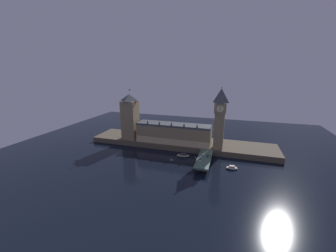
{
  "coord_description": "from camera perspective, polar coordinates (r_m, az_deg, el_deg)",
  "views": [
    {
      "loc": [
        55.99,
        -192.01,
        89.0
      ],
      "look_at": [
        -10.18,
        20.0,
        28.64
      ],
      "focal_mm": 22.0,
      "sensor_mm": 36.0,
      "label": 1
    }
  ],
  "objects": [
    {
      "name": "boat_upstream",
      "position": [
        221.43,
        4.2,
        -8.16
      ],
      "size": [
        14.14,
        5.77,
        3.66
      ],
      "color": "#B2A893",
      "rests_on": "ground_plane"
    },
    {
      "name": "boat_downstream",
      "position": [
        204.18,
        17.26,
        -11.0
      ],
      "size": [
        11.18,
        6.21,
        3.32
      ],
      "color": "white",
      "rests_on": "ground_plane"
    },
    {
      "name": "clock_tower",
      "position": [
        223.91,
        14.17,
        2.48
      ],
      "size": [
        12.36,
        12.47,
        66.66
      ],
      "color": "#8E7A56",
      "rests_on": "embankment"
    },
    {
      "name": "parliament_hall",
      "position": [
        242.27,
        1.54,
        -1.98
      ],
      "size": [
        86.8,
        20.9,
        27.0
      ],
      "color": "#8E7A56",
      "rests_on": "embankment"
    },
    {
      "name": "victoria_tower",
      "position": [
        257.62,
        -10.45,
        2.6
      ],
      "size": [
        17.63,
        17.63,
        61.13
      ],
      "color": "#8E7A56",
      "rests_on": "embankment"
    },
    {
      "name": "street_lamp_mid",
      "position": [
        203.5,
        11.79,
        -7.91
      ],
      "size": [
        1.34,
        0.6,
        6.31
      ],
      "color": "#2D3333",
      "rests_on": "bridge"
    },
    {
      "name": "bridge",
      "position": [
        206.48,
        9.96,
        -9.3
      ],
      "size": [
        13.25,
        46.0,
        6.28
      ],
      "color": "#476656",
      "rests_on": "ground_plane"
    },
    {
      "name": "pedestrian_near_rail",
      "position": [
        193.53,
        7.71,
        -9.93
      ],
      "size": [
        0.38,
        0.38,
        1.8
      ],
      "color": "black",
      "rests_on": "bridge"
    },
    {
      "name": "car_northbound_lead",
      "position": [
        213.17,
        9.51,
        -7.64
      ],
      "size": [
        1.85,
        4.25,
        1.58
      ],
      "color": "silver",
      "rests_on": "bridge"
    },
    {
      "name": "car_southbound_trail",
      "position": [
        209.69,
        10.97,
        -8.14
      ],
      "size": [
        1.97,
        4.15,
        1.34
      ],
      "color": "#235633",
      "rests_on": "bridge"
    },
    {
      "name": "street_lamp_near",
      "position": [
        191.35,
        7.57,
        -9.16
      ],
      "size": [
        1.34,
        0.6,
        6.73
      ],
      "color": "#2D3333",
      "rests_on": "bridge"
    },
    {
      "name": "ground_plane",
      "position": [
        218.92,
        0.99,
        -8.79
      ],
      "size": [
        400.0,
        400.0,
        0.0
      ],
      "primitive_type": "plane",
      "color": "black"
    },
    {
      "name": "pedestrian_far_rail",
      "position": [
        220.09,
        9.02,
        -6.8
      ],
      "size": [
        0.38,
        0.38,
        1.8
      ],
      "color": "black",
      "rests_on": "bridge"
    },
    {
      "name": "pedestrian_mid_walk",
      "position": [
        208.37,
        11.75,
        -8.25
      ],
      "size": [
        0.38,
        0.38,
        1.73
      ],
      "color": "black",
      "rests_on": "bridge"
    },
    {
      "name": "car_northbound_trail",
      "position": [
        200.17,
        8.92,
        -9.21
      ],
      "size": [
        1.9,
        4.67,
        1.34
      ],
      "color": "white",
      "rests_on": "bridge"
    },
    {
      "name": "embankment",
      "position": [
        252.74,
        3.5,
        -4.69
      ],
      "size": [
        220.0,
        42.0,
        6.21
      ],
      "color": "brown",
      "rests_on": "ground_plane"
    }
  ]
}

